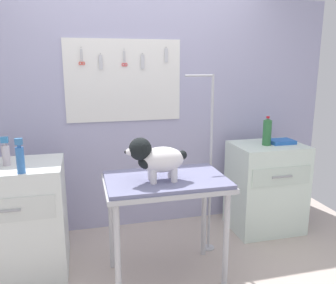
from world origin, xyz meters
name	(u,v)px	position (x,y,z in m)	size (l,w,h in m)	color
rear_wall_panel	(139,114)	(0.00, 1.28, 1.16)	(4.00, 0.09, 2.30)	#A9A7C9
grooming_table	(166,190)	(0.02, 0.27, 0.73)	(0.91, 0.59, 0.82)	#B7B7BC
grooming_arm	(209,172)	(0.49, 0.59, 0.73)	(0.30, 0.11, 1.57)	#B7B7BC
dog	(156,158)	(-0.07, 0.22, 1.00)	(0.45, 0.21, 0.33)	white
counter_left	(13,220)	(-1.13, 0.64, 0.45)	(0.80, 0.58, 0.90)	silver
cabinet_right	(266,187)	(1.20, 0.84, 0.44)	(0.68, 0.54, 0.88)	silver
pump_bottle_white	(20,158)	(-0.99, 0.41, 1.01)	(0.06, 0.06, 0.25)	#346DB7
spray_bottle_short	(6,153)	(-1.13, 0.64, 0.99)	(0.06, 0.06, 0.22)	#BCAFB8
soda_bottle	(267,132)	(1.16, 0.81, 1.02)	(0.08, 0.08, 0.28)	#2E6D3B
supply_tray	(281,142)	(1.34, 0.84, 0.90)	(0.24, 0.18, 0.04)	blue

